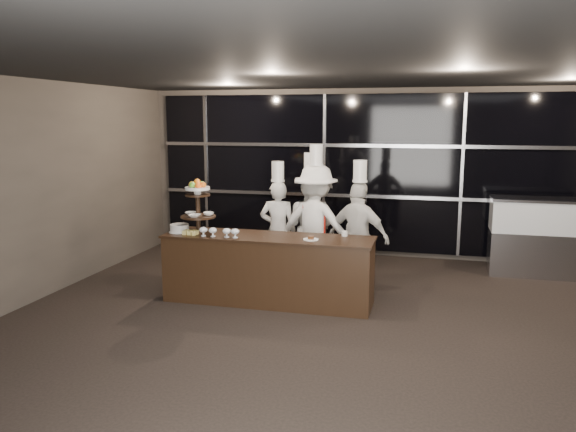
% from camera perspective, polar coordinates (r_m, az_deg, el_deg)
% --- Properties ---
extents(room, '(10.00, 10.00, 10.00)m').
position_cam_1_polar(room, '(5.25, 6.49, -0.85)').
color(room, black).
rests_on(room, ground).
extents(window_wall, '(8.60, 0.10, 2.80)m').
position_cam_1_polar(window_wall, '(10.12, 10.42, 4.22)').
color(window_wall, black).
rests_on(window_wall, ground).
extents(buffet_counter, '(2.84, 0.74, 0.92)m').
position_cam_1_polar(buffet_counter, '(7.62, -2.03, -5.38)').
color(buffet_counter, black).
rests_on(buffet_counter, ground).
extents(display_stand, '(0.48, 0.48, 0.74)m').
position_cam_1_polar(display_stand, '(7.78, -9.15, 1.38)').
color(display_stand, black).
rests_on(display_stand, buffet_counter).
extents(compotes, '(0.56, 0.11, 0.12)m').
position_cam_1_polar(compotes, '(7.49, -6.99, -1.51)').
color(compotes, silver).
rests_on(compotes, buffet_counter).
extents(layer_cake, '(0.30, 0.30, 0.11)m').
position_cam_1_polar(layer_cake, '(7.91, -10.96, -1.23)').
color(layer_cake, white).
rests_on(layer_cake, buffet_counter).
extents(pastry_squares, '(0.19, 0.13, 0.05)m').
position_cam_1_polar(pastry_squares, '(7.72, -9.87, -1.66)').
color(pastry_squares, '#D6C768').
rests_on(pastry_squares, buffet_counter).
extents(small_plate, '(0.20, 0.20, 0.05)m').
position_cam_1_polar(small_plate, '(7.27, 2.33, -2.33)').
color(small_plate, white).
rests_on(small_plate, buffet_counter).
extents(chef_cup, '(0.08, 0.08, 0.07)m').
position_cam_1_polar(chef_cup, '(7.54, 5.77, -1.78)').
color(chef_cup, white).
rests_on(chef_cup, buffet_counter).
extents(display_case, '(1.42, 0.62, 1.24)m').
position_cam_1_polar(display_case, '(9.72, 23.92, -1.57)').
color(display_case, '#A5A5AA').
rests_on(display_case, ground).
extents(chef_a, '(0.60, 0.43, 1.83)m').
position_cam_1_polar(chef_a, '(8.66, -1.02, -1.25)').
color(chef_a, silver).
rests_on(chef_a, ground).
extents(chef_b, '(0.93, 0.80, 1.97)m').
position_cam_1_polar(chef_b, '(8.64, 2.22, -0.98)').
color(chef_b, silver).
rests_on(chef_b, ground).
extents(chef_c, '(1.27, 0.87, 2.11)m').
position_cam_1_polar(chef_c, '(8.34, 2.83, -0.91)').
color(chef_c, white).
rests_on(chef_c, ground).
extents(chef_d, '(1.02, 0.70, 1.90)m').
position_cam_1_polar(chef_d, '(8.03, 7.18, -2.06)').
color(chef_d, silver).
rests_on(chef_d, ground).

